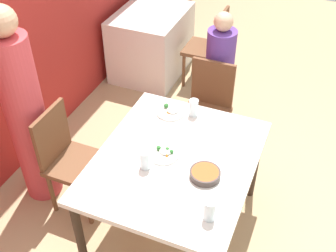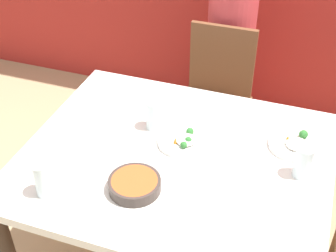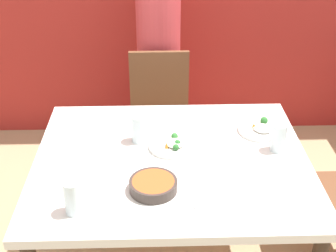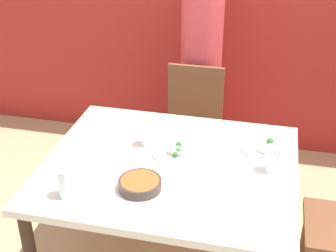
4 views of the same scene
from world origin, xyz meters
name	(u,v)px [view 1 (image 1 of 4)]	position (x,y,z in m)	size (l,w,h in m)	color
ground_plane	(175,227)	(0.00, 0.00, 0.00)	(10.00, 10.00, 0.00)	tan
dining_table	(175,167)	(0.00, 0.00, 0.66)	(1.25, 1.04, 0.74)	silver
chair_adult_spot	(69,157)	(-0.04, 0.86, 0.48)	(0.40, 0.40, 0.88)	brown
chair_child_spot	(207,107)	(0.96, 0.08, 0.48)	(0.40, 0.40, 0.88)	brown
person_adult	(26,116)	(-0.04, 1.17, 0.78)	(0.29, 0.29, 1.65)	#C63D42
person_child	(218,81)	(1.26, 0.08, 0.58)	(0.26, 0.26, 1.24)	#5B3893
bowl_curry	(205,174)	(-0.08, -0.24, 0.77)	(0.20, 0.20, 0.05)	#3D332D
plate_rice_adult	(164,153)	(0.01, 0.08, 0.76)	(0.21, 0.21, 0.05)	white
plate_rice_child	(171,111)	(0.45, 0.22, 0.76)	(0.22, 0.22, 0.06)	white
glass_water_tall	(210,210)	(-0.39, -0.36, 0.81)	(0.07, 0.07, 0.14)	silver
glass_water_short	(145,160)	(-0.15, 0.15, 0.81)	(0.07, 0.07, 0.14)	silver
glass_water_center	(194,108)	(0.50, 0.05, 0.81)	(0.07, 0.07, 0.14)	silver
fork_steel	(230,156)	(0.16, -0.33, 0.74)	(0.18, 0.06, 0.01)	silver
background_table	(151,43)	(2.03, 1.10, 0.37)	(0.91, 0.72, 0.74)	silver
chair_background	(210,46)	(2.03, 0.40, 0.48)	(0.40, 0.40, 0.88)	brown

